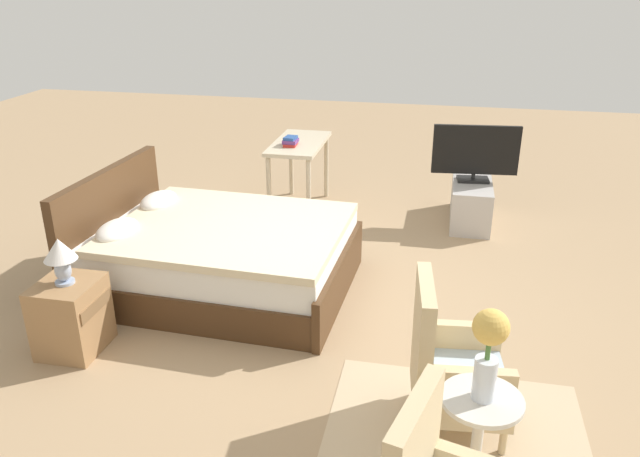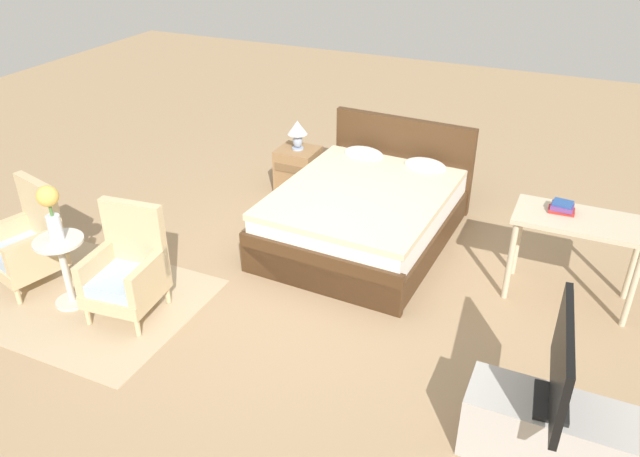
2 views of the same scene
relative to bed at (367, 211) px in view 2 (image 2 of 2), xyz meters
The scene contains 13 objects.
ground_plane 1.04m from the bed, 94.75° to the right, with size 16.00×16.00×0.00m, color #A38460.
floor_rug 2.76m from the bed, 133.65° to the right, with size 2.10×1.50×0.01m.
bed is the anchor object (origin of this frame).
armchair_by_window_left 3.10m from the bed, 141.56° to the right, with size 0.66×0.66×0.92m.
armchair_by_window_right 2.35m from the bed, 125.03° to the right, with size 0.59×0.59×0.92m.
side_table 2.80m from the bed, 132.56° to the right, with size 0.40×0.40×0.62m.
flower_vase 2.86m from the bed, 132.56° to the right, with size 0.17×0.17×0.48m.
nightstand 1.27m from the bed, 148.26° to the left, with size 0.44×0.41×0.52m.
table_lamp 1.35m from the bed, 148.23° to the left, with size 0.22×0.22×0.33m.
tv_stand 2.87m from the bed, 47.22° to the right, with size 0.96×0.40×0.45m.
tv_flatscreen 2.90m from the bed, 47.18° to the right, with size 0.23×0.87×0.59m.
vanity_desk 1.97m from the bed, ahead, with size 1.04×0.52×0.77m.
book_stack 1.84m from the bed, ahead, with size 0.21×0.15×0.10m.
Camera 2 is at (1.90, -4.13, 3.16)m, focal length 35.00 mm.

